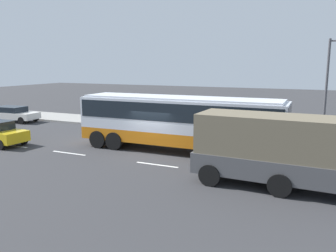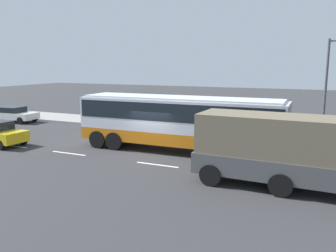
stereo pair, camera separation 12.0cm
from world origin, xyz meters
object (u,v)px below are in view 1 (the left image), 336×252
(cargo_truck, at_px, (284,150))
(pedestrian_near_curb, at_px, (233,120))
(car_white_minivan, at_px, (13,113))
(coach_bus, at_px, (179,118))
(street_lamp, at_px, (331,83))

(cargo_truck, bearing_deg, pedestrian_near_curb, 116.11)
(cargo_truck, bearing_deg, car_white_minivan, 164.02)
(cargo_truck, height_order, car_white_minivan, cargo_truck)
(coach_bus, bearing_deg, car_white_minivan, 167.20)
(pedestrian_near_curb, distance_m, street_lamp, 7.06)
(coach_bus, height_order, cargo_truck, coach_bus)
(car_white_minivan, xyz_separation_m, pedestrian_near_curb, (19.90, 2.49, 0.32))
(cargo_truck, distance_m, street_lamp, 10.03)
(coach_bus, xyz_separation_m, car_white_minivan, (-18.16, 3.89, -1.31))
(cargo_truck, height_order, pedestrian_near_curb, cargo_truck)
(coach_bus, bearing_deg, pedestrian_near_curb, 74.03)
(cargo_truck, bearing_deg, street_lamp, 81.77)
(cargo_truck, relative_size, car_white_minivan, 1.69)
(coach_bus, height_order, pedestrian_near_curb, coach_bus)
(coach_bus, relative_size, pedestrian_near_curb, 7.80)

